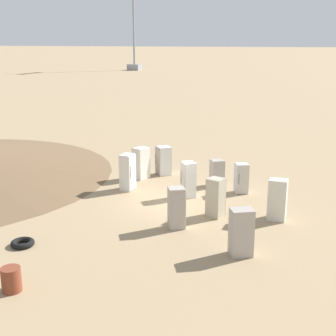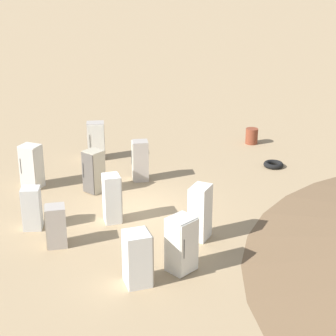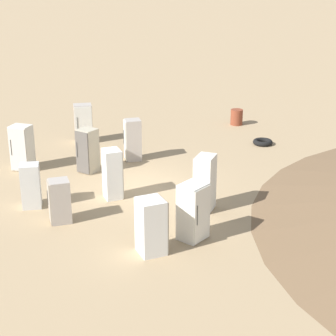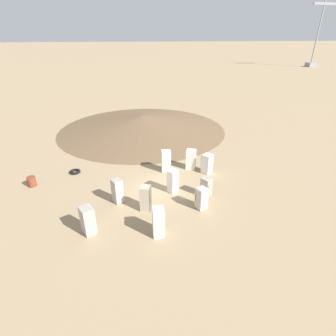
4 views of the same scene
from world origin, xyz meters
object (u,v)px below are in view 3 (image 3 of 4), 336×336
(discarded_fridge_2, at_px, (193,212))
(discarded_fridge_7, at_px, (22,148))
(discarded_fridge_1, at_px, (83,123))
(discarded_fridge_9, at_px, (152,226))
(discarded_fridge_6, at_px, (59,201))
(discarded_fridge_3, at_px, (205,183))
(rusty_barrel, at_px, (237,117))
(discarded_fridge_5, at_px, (133,140))
(discarded_fridge_8, at_px, (88,151))
(scrap_tire, at_px, (263,142))
(discarded_fridge_0, at_px, (31,186))
(discarded_fridge_4, at_px, (113,174))

(discarded_fridge_2, distance_m, discarded_fridge_7, 8.77)
(discarded_fridge_1, bearing_deg, discarded_fridge_9, 96.67)
(discarded_fridge_6, distance_m, discarded_fridge_9, 3.57)
(discarded_fridge_3, distance_m, discarded_fridge_7, 7.91)
(rusty_barrel, bearing_deg, discarded_fridge_2, 1.54)
(discarded_fridge_2, bearing_deg, discarded_fridge_9, -15.61)
(discarded_fridge_3, xyz_separation_m, discarded_fridge_5, (-4.15, -3.77, -0.08))
(discarded_fridge_7, bearing_deg, rusty_barrel, -127.45)
(discarded_fridge_2, height_order, discarded_fridge_5, discarded_fridge_2)
(discarded_fridge_1, distance_m, discarded_fridge_8, 3.87)
(discarded_fridge_8, distance_m, discarded_fridge_9, 7.01)
(discarded_fridge_6, height_order, rusty_barrel, discarded_fridge_6)
(discarded_fridge_3, xyz_separation_m, discarded_fridge_7, (-2.01, -7.65, -0.04))
(discarded_fridge_3, xyz_separation_m, scrap_tire, (-7.52, 1.29, -0.83))
(discarded_fridge_0, xyz_separation_m, discarded_fridge_6, (0.84, 1.41, -0.06))
(discarded_fridge_3, relative_size, discarded_fridge_7, 1.05)
(discarded_fridge_5, relative_size, discarded_fridge_7, 0.96)
(discarded_fridge_7, relative_size, discarded_fridge_8, 1.04)
(discarded_fridge_4, bearing_deg, discarded_fridge_9, -0.84)
(discarded_fridge_7, distance_m, discarded_fridge_9, 8.56)
(discarded_fridge_0, height_order, rusty_barrel, discarded_fridge_0)
(discarded_fridge_9, bearing_deg, discarded_fridge_3, 126.96)
(discarded_fridge_9, bearing_deg, discarded_fridge_6, -147.61)
(discarded_fridge_6, relative_size, discarded_fridge_9, 0.86)
(discarded_fridge_7, bearing_deg, discarded_fridge_2, 155.20)
(discarded_fridge_7, distance_m, discarded_fridge_8, 2.63)
(discarded_fridge_3, distance_m, scrap_tire, 7.68)
(discarded_fridge_1, height_order, discarded_fridge_3, discarded_fridge_3)
(discarded_fridge_5, distance_m, discarded_fridge_7, 4.43)
(discarded_fridge_8, bearing_deg, discarded_fridge_1, -45.16)
(discarded_fridge_3, bearing_deg, discarded_fridge_7, 82.29)
(discarded_fridge_6, bearing_deg, discarded_fridge_5, -36.04)
(discarded_fridge_3, height_order, discarded_fridge_5, discarded_fridge_3)
(discarded_fridge_2, distance_m, discarded_fridge_9, 1.46)
(discarded_fridge_3, xyz_separation_m, rusty_barrel, (-10.46, -0.28, -0.55))
(discarded_fridge_0, xyz_separation_m, discarded_fridge_9, (2.07, 4.76, 0.06))
(discarded_fridge_7, bearing_deg, discarded_fridge_3, 168.92)
(discarded_fridge_2, xyz_separation_m, discarded_fridge_4, (-2.36, -3.32, 0.01))
(discarded_fridge_8, bearing_deg, discarded_fridge_6, 120.55)
(discarded_fridge_2, distance_m, discarded_fridge_4, 4.07)
(discarded_fridge_5, relative_size, scrap_tire, 1.94)
(discarded_fridge_3, relative_size, scrap_tire, 2.12)
(discarded_fridge_4, xyz_separation_m, discarded_fridge_9, (3.45, 2.35, -0.06))
(discarded_fridge_4, xyz_separation_m, scrap_tire, (-7.33, 4.56, -0.77))
(scrap_tire, bearing_deg, discarded_fridge_1, -78.65)
(discarded_fridge_9, relative_size, scrap_tire, 1.84)
(discarded_fridge_1, relative_size, discarded_fridge_3, 0.93)
(discarded_fridge_7, bearing_deg, discarded_fridge_6, 133.67)
(discarded_fridge_1, height_order, discarded_fridge_2, discarded_fridge_1)
(discarded_fridge_6, bearing_deg, discarded_fridge_9, -141.71)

